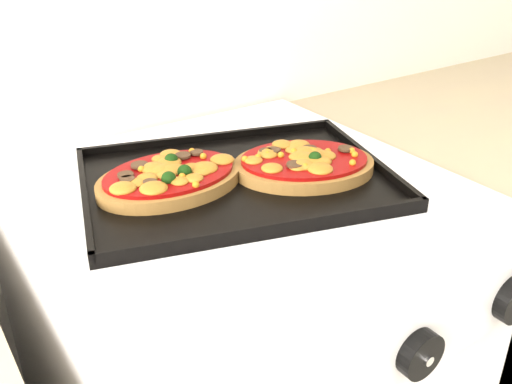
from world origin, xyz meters
TOP-DOWN VIEW (x-y plane):
  - control_panel at (0.05, 1.39)m, footprint 0.60×0.02m
  - knob_center at (0.05, 1.37)m, footprint 0.06×0.02m
  - baking_tray at (0.05, 1.71)m, footprint 0.50×0.42m
  - pizza_left at (-0.04, 1.75)m, footprint 0.21×0.15m
  - pizza_right at (0.14, 1.68)m, footprint 0.25×0.23m

SIDE VIEW (x-z plane):
  - control_panel at x=0.05m, z-range 0.81..0.90m
  - knob_center at x=0.05m, z-range 0.83..0.88m
  - baking_tray at x=0.05m, z-range 0.91..0.93m
  - pizza_right at x=0.14m, z-range 0.92..0.95m
  - pizza_left at x=-0.04m, z-range 0.92..0.95m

